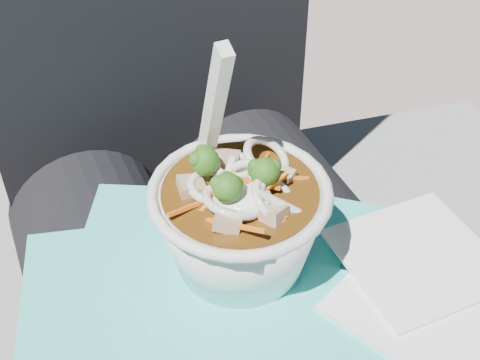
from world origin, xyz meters
name	(u,v)px	position (x,y,z in m)	size (l,w,h in m)	color
lap	(248,341)	(0.00, 0.00, 0.55)	(0.35, 0.48, 0.16)	black
person_body	(211,258)	(0.00, 0.09, 0.57)	(0.34, 0.94, 1.02)	black
plastic_bag	(243,312)	(-0.02, -0.03, 0.64)	(0.41, 0.40, 0.01)	#31CFC7
napkins	(422,283)	(0.12, -0.07, 0.65)	(0.16, 0.18, 0.01)	white
udon_bowl	(240,216)	(0.00, 0.01, 0.70)	(0.17, 0.17, 0.20)	white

